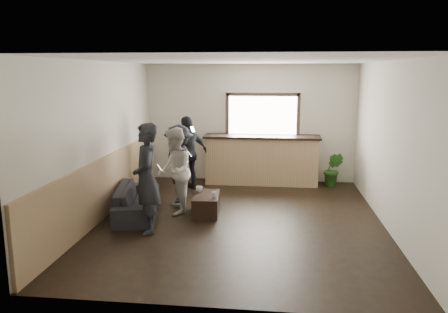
# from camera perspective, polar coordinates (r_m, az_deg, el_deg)

# --- Properties ---
(ground) EXTENTS (5.00, 6.00, 0.01)m
(ground) POSITION_cam_1_polar(r_m,az_deg,el_deg) (7.91, 2.06, -8.27)
(ground) COLOR black
(room_shell) EXTENTS (5.01, 6.01, 2.80)m
(room_shell) POSITION_cam_1_polar(r_m,az_deg,el_deg) (7.65, -3.38, 2.39)
(room_shell) COLOR silver
(room_shell) RESTS_ON ground
(bar_counter) EXTENTS (2.70, 0.68, 2.13)m
(bar_counter) POSITION_cam_1_polar(r_m,az_deg,el_deg) (10.34, 4.93, -0.03)
(bar_counter) COLOR tan
(bar_counter) RESTS_ON ground
(sofa) EXTENTS (1.09, 1.95, 0.54)m
(sofa) POSITION_cam_1_polar(r_m,az_deg,el_deg) (8.28, -11.29, -5.64)
(sofa) COLOR black
(sofa) RESTS_ON ground
(coffee_table) EXTENTS (0.52, 0.86, 0.37)m
(coffee_table) POSITION_cam_1_polar(r_m,az_deg,el_deg) (8.18, -2.32, -6.26)
(coffee_table) COLOR black
(coffee_table) RESTS_ON ground
(cup_a) EXTENTS (0.18, 0.18, 0.10)m
(cup_a) POSITION_cam_1_polar(r_m,az_deg,el_deg) (8.33, -3.25, -4.26)
(cup_a) COLOR silver
(cup_a) RESTS_ON coffee_table
(cup_b) EXTENTS (0.12, 0.12, 0.09)m
(cup_b) POSITION_cam_1_polar(r_m,az_deg,el_deg) (7.96, -1.26, -5.00)
(cup_b) COLOR silver
(cup_b) RESTS_ON coffee_table
(potted_plant) EXTENTS (0.52, 0.47, 0.79)m
(potted_plant) POSITION_cam_1_polar(r_m,az_deg,el_deg) (10.39, 14.06, -1.64)
(potted_plant) COLOR #2D6623
(potted_plant) RESTS_ON ground
(person_a) EXTENTS (0.64, 0.77, 1.81)m
(person_a) POSITION_cam_1_polar(r_m,az_deg,el_deg) (7.21, -10.09, -2.84)
(person_a) COLOR black
(person_a) RESTS_ON ground
(person_b) EXTENTS (0.77, 0.90, 1.61)m
(person_b) POSITION_cam_1_polar(r_m,az_deg,el_deg) (8.13, -6.48, -1.88)
(person_b) COLOR #BBB3A8
(person_b) RESTS_ON ground
(person_c) EXTENTS (0.68, 1.07, 1.58)m
(person_c) POSITION_cam_1_polar(r_m,az_deg,el_deg) (8.85, -5.88, -0.93)
(person_c) COLOR black
(person_c) RESTS_ON ground
(person_d) EXTENTS (0.99, 0.95, 1.66)m
(person_d) POSITION_cam_1_polar(r_m,az_deg,el_deg) (9.79, -4.73, 0.46)
(person_d) COLOR black
(person_d) RESTS_ON ground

